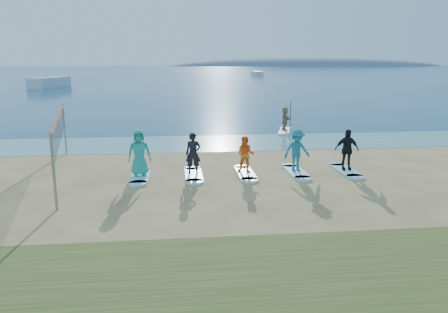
{
  "coord_description": "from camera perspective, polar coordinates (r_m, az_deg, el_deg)",
  "views": [
    {
      "loc": [
        -2.36,
        -13.97,
        4.69
      ],
      "look_at": [
        -0.59,
        2.0,
        1.1
      ],
      "focal_mm": 35.0,
      "sensor_mm": 36.0,
      "label": 1
    }
  ],
  "objects": [
    {
      "name": "boat_offshore_a",
      "position": [
        79.56,
        -21.77,
        8.33
      ],
      "size": [
        5.31,
        8.97,
        1.73
      ],
      "primitive_type": "cube",
      "rotation": [
        0.0,
        0.0,
        -0.32
      ],
      "color": "silver",
      "rests_on": "ground"
    },
    {
      "name": "student_3",
      "position": [
        18.45,
        9.5,
        0.8
      ],
      "size": [
        1.24,
        0.84,
        1.77
      ],
      "primitive_type": "imported",
      "rotation": [
        0.0,
        0.0,
        0.17
      ],
      "color": "teal",
      "rests_on": "surfboard_3"
    },
    {
      "name": "ocean",
      "position": [
        174.05,
        -5.64,
        10.99
      ],
      "size": [
        600.0,
        600.0,
        0.0
      ],
      "primitive_type": "plane",
      "color": "navy",
      "rests_on": "ground"
    },
    {
      "name": "surfboard_1",
      "position": [
        17.99,
        -4.0,
        -2.4
      ],
      "size": [
        0.7,
        2.2,
        0.09
      ],
      "primitive_type": "cube",
      "color": "#A4F1FF",
      "rests_on": "ground"
    },
    {
      "name": "volleyball_net",
      "position": [
        18.92,
        -20.73,
        3.31
      ],
      "size": [
        1.85,
        8.92,
        2.5
      ],
      "rotation": [
        0.0,
        0.0,
        0.2
      ],
      "color": "gray",
      "rests_on": "ground"
    },
    {
      "name": "surfboard_3",
      "position": [
        18.66,
        9.39,
        -2.0
      ],
      "size": [
        0.7,
        2.2,
        0.09
      ],
      "primitive_type": "cube",
      "color": "#A4F1FF",
      "rests_on": "ground"
    },
    {
      "name": "surfboard_4",
      "position": [
        19.35,
        15.58,
        -1.77
      ],
      "size": [
        0.7,
        2.2,
        0.09
      ],
      "primitive_type": "cube",
      "color": "#A4F1FF",
      "rests_on": "ground"
    },
    {
      "name": "surfboard_2",
      "position": [
        18.2,
        2.82,
        -2.21
      ],
      "size": [
        0.7,
        2.2,
        0.09
      ],
      "primitive_type": "cube",
      "color": "#A4F1FF",
      "rests_on": "ground"
    },
    {
      "name": "student_0",
      "position": [
        17.82,
        -11.01,
        0.48
      ],
      "size": [
        0.99,
        0.73,
        1.87
      ],
      "primitive_type": "imported",
      "rotation": [
        0.0,
        0.0,
        0.15
      ],
      "color": "teal",
      "rests_on": "surfboard_0"
    },
    {
      "name": "surfboard_0",
      "position": [
        18.04,
        -10.88,
        -2.56
      ],
      "size": [
        0.7,
        2.2,
        0.09
      ],
      "primitive_type": "cube",
      "color": "#A4F1FF",
      "rests_on": "ground"
    },
    {
      "name": "island_ridge",
      "position": [
        328.76,
        11.14,
        11.54
      ],
      "size": [
        220.0,
        56.0,
        18.0
      ],
      "primitive_type": "ellipsoid",
      "color": "slate",
      "rests_on": "ground"
    },
    {
      "name": "ground",
      "position": [
        14.93,
        3.13,
        -5.74
      ],
      "size": [
        600.0,
        600.0,
        0.0
      ],
      "primitive_type": "plane",
      "color": "tan",
      "rests_on": "ground"
    },
    {
      "name": "student_2",
      "position": [
        18.01,
        2.85,
        0.26
      ],
      "size": [
        0.88,
        0.77,
        1.51
      ],
      "primitive_type": "imported",
      "rotation": [
        0.0,
        0.0,
        -0.31
      ],
      "color": "orange",
      "rests_on": "surfboard_2"
    },
    {
      "name": "paddleboard",
      "position": [
        29.08,
        7.94,
        3.31
      ],
      "size": [
        1.56,
        3.07,
        0.12
      ],
      "primitive_type": "cube",
      "rotation": [
        0.0,
        0.0,
        -0.3
      ],
      "color": "silver",
      "rests_on": "ground"
    },
    {
      "name": "shallow_water",
      "position": [
        25.03,
        -0.79,
        1.81
      ],
      "size": [
        600.0,
        600.0,
        0.0
      ],
      "primitive_type": "plane",
      "color": "teal",
      "rests_on": "ground"
    },
    {
      "name": "student_1",
      "position": [
        17.78,
        -4.04,
        0.38
      ],
      "size": [
        0.63,
        0.43,
        1.7
      ],
      "primitive_type": "imported",
      "rotation": [
        0.0,
        0.0,
        -0.04
      ],
      "color": "black",
      "rests_on": "surfboard_1"
    },
    {
      "name": "paddleboarder",
      "position": [
        28.96,
        7.99,
        4.93
      ],
      "size": [
        0.55,
        1.45,
        1.54
      ],
      "primitive_type": "imported",
      "rotation": [
        0.0,
        0.0,
        1.64
      ],
      "color": "tan",
      "rests_on": "paddleboard"
    },
    {
      "name": "student_4",
      "position": [
        19.15,
        15.74,
        0.87
      ],
      "size": [
        1.04,
        0.49,
        1.73
      ],
      "primitive_type": "imported",
      "rotation": [
        0.0,
        0.0,
        -0.07
      ],
      "color": "black",
      "rests_on": "surfboard_4"
    },
    {
      "name": "boat_offshore_b",
      "position": [
        125.37,
        4.36,
        10.41
      ],
      "size": [
        2.65,
        5.74,
        1.38
      ],
      "primitive_type": "cube",
      "rotation": [
        0.0,
        0.0,
        0.07
      ],
      "color": "silver",
      "rests_on": "ground"
    }
  ]
}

